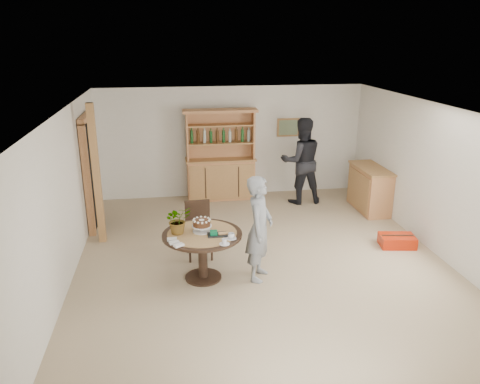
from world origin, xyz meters
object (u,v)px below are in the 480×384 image
Objects in this scene: sideboard at (370,189)px; dining_table at (202,242)px; hutch at (221,169)px; dining_chair at (198,225)px; teen_boy at (259,228)px; adult_person at (301,161)px; red_suitcase at (397,241)px.

dining_table is at bearing -146.77° from sideboard.
hutch is 2.95m from dining_chair.
teen_boy reaches higher than dining_table.
adult_person reaches higher than dining_chair.
hutch reaches higher than dining_chair.
dining_chair is (-3.75, -1.62, 0.06)m from sideboard.
dining_chair is at bearing -173.93° from red_suitcase.
hutch is at bearing 25.88° from teen_boy.
dining_table is 0.88m from teen_boy.
sideboard is 0.77× the size of teen_boy.
hutch reaches higher than adult_person.
hutch is 2.16× the size of dining_chair.
adult_person is at bearing -2.17° from teen_boy.
dining_table is (-3.74, -2.45, 0.13)m from sideboard.
adult_person is 2.87m from red_suitcase.
red_suitcase is (3.50, -0.20, -0.43)m from dining_chair.
sideboard is at bearing -22.21° from hutch.
dining_table is 0.63× the size of adult_person.
teen_boy is (0.85, -0.93, 0.28)m from dining_chair.
teen_boy reaches higher than sideboard.
adult_person is at bearing 52.45° from dining_table.
dining_chair is at bearing 90.26° from dining_table.
hutch is at bearing 157.79° from sideboard.
dining_chair is 3.53m from red_suitcase.
dining_chair is 0.50× the size of adult_person.
teen_boy is 2.48× the size of red_suitcase.
dining_table is (-0.70, -3.69, -0.08)m from hutch.
hutch is 3.76m from dining_table.
dining_chair is (-0.00, 0.83, -0.07)m from dining_table.
adult_person reaches higher than dining_table.
dining_chair is 0.58× the size of teen_boy.
teen_boy is 0.86× the size of adult_person.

